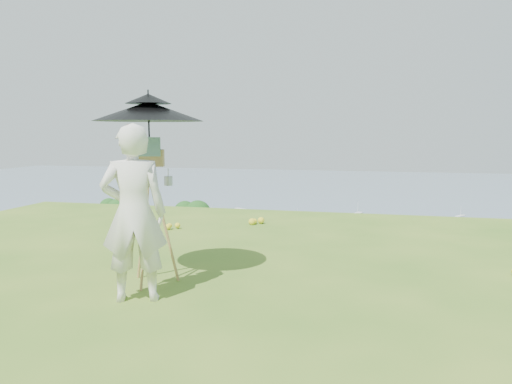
% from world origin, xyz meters
% --- Properties ---
extents(ground, '(14.00, 14.00, 0.00)m').
position_xyz_m(ground, '(0.00, 0.00, 0.00)').
color(ground, '#437722').
rests_on(ground, ground).
extents(shoreline_tier, '(170.00, 28.00, 8.00)m').
position_xyz_m(shoreline_tier, '(0.00, 75.00, -36.00)').
color(shoreline_tier, gray).
rests_on(shoreline_tier, bay_water).
extents(bay_water, '(700.00, 700.00, 0.00)m').
position_xyz_m(bay_water, '(0.00, 240.00, -34.00)').
color(bay_water, slate).
rests_on(bay_water, ground).
extents(peninsula, '(90.00, 60.00, 12.00)m').
position_xyz_m(peninsula, '(-75.00, 155.00, -29.00)').
color(peninsula, '#163E11').
rests_on(peninsula, bay_water).
extents(slope_trees, '(110.00, 50.00, 6.00)m').
position_xyz_m(slope_trees, '(0.00, 35.00, -15.00)').
color(slope_trees, '#144415').
rests_on(slope_trees, forest_slope).
extents(harbor_town, '(110.00, 22.00, 5.00)m').
position_xyz_m(harbor_town, '(0.00, 75.00, -29.50)').
color(harbor_town, silver).
rests_on(harbor_town, shoreline_tier).
extents(moored_boats, '(140.00, 140.00, 0.70)m').
position_xyz_m(moored_boats, '(-12.50, 161.00, -33.65)').
color(moored_boats, silver).
rests_on(moored_boats, bay_water).
extents(wildflowers, '(10.00, 10.50, 0.12)m').
position_xyz_m(wildflowers, '(0.00, 0.25, 0.06)').
color(wildflowers, yellow).
rests_on(wildflowers, ground).
extents(painter, '(0.81, 0.68, 1.90)m').
position_xyz_m(painter, '(-1.12, 0.55, 0.95)').
color(painter, silver).
rests_on(painter, ground).
extents(field_easel, '(0.79, 0.79, 1.75)m').
position_xyz_m(field_easel, '(-1.21, 1.15, 0.87)').
color(field_easel, '#9E8042').
rests_on(field_easel, ground).
extents(sun_umbrella, '(1.54, 1.54, 0.86)m').
position_xyz_m(sun_umbrella, '(-1.22, 1.18, 1.87)').
color(sun_umbrella, black).
rests_on(sun_umbrella, field_easel).
extents(painter_cap, '(0.24, 0.27, 0.10)m').
position_xyz_m(painter_cap, '(-1.12, 0.55, 1.84)').
color(painter_cap, '#D97777').
rests_on(painter_cap, painter).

